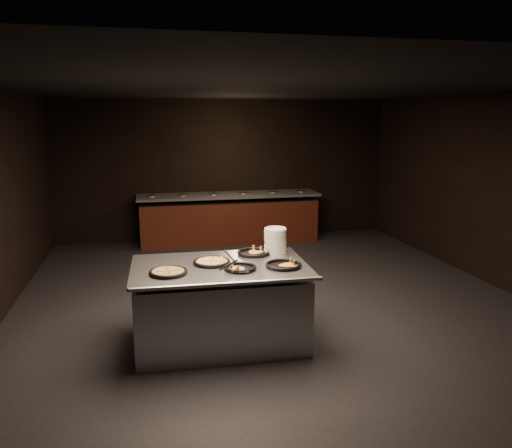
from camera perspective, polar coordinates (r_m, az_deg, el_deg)
The scene contains 11 objects.
room at distance 6.69m, azimuth 1.86°, elevation 2.86°, with size 7.02×8.02×2.92m.
salad_bar at distance 10.30m, azimuth -3.07°, elevation 0.35°, with size 3.70×0.83×1.18m.
serving_counter at distance 5.69m, azimuth -4.10°, elevation -9.35°, with size 1.96×1.29×0.93m.
plate_stack at distance 6.00m, azimuth 2.22°, elevation -1.90°, with size 0.26×0.26×0.30m, color white.
pan_veggie_whole at distance 5.29m, azimuth -10.01°, elevation -5.42°, with size 0.40×0.40×0.04m.
pan_cheese_whole at distance 5.59m, azimuth -5.08°, elevation -4.32°, with size 0.42×0.42×0.04m.
pan_cheese_slices_a at distance 5.96m, azimuth -0.28°, elevation -3.27°, with size 0.39×0.39×0.04m.
pan_cheese_slices_b at distance 5.36m, azimuth -1.81°, elevation -5.00°, with size 0.35×0.35×0.04m.
pan_veggie_slices at distance 5.47m, azimuth 3.16°, elevation -4.68°, with size 0.40×0.40×0.04m.
server_left at distance 5.52m, azimuth -3.36°, elevation -3.91°, with size 0.25×0.27×0.16m.
server_right at distance 5.21m, azimuth -2.64°, elevation -4.92°, with size 0.31×0.10×0.15m.
Camera 1 is at (-1.64, -6.40, 2.51)m, focal length 35.00 mm.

